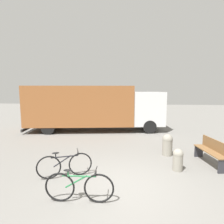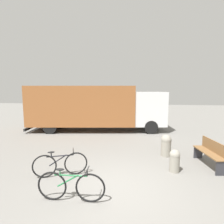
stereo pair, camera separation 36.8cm
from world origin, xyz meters
name	(u,v)px [view 2 (the right image)]	position (x,y,z in m)	size (l,w,h in m)	color
ground_plane	(114,188)	(0.00, 0.00, 0.00)	(60.00, 60.00, 0.00)	slate
delivery_truck	(95,106)	(-2.14, 6.95, 1.65)	(9.22, 3.36, 2.99)	#99592D
park_bench	(211,152)	(3.25, 1.89, 0.50)	(0.62, 1.60, 0.92)	brown
bicycle_near	(60,164)	(-1.77, 0.46, 0.39)	(1.59, 0.68, 0.83)	black
bicycle_middle	(71,186)	(-0.98, -0.71, 0.39)	(1.69, 0.44, 0.83)	black
bollard_near_bench	(175,160)	(1.87, 1.25, 0.41)	(0.34, 0.34, 0.75)	gray
bollard_far_bench	(166,145)	(1.83, 2.67, 0.48)	(0.42, 0.42, 0.90)	gray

